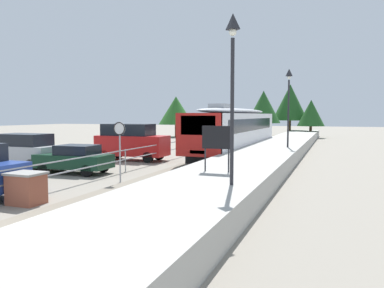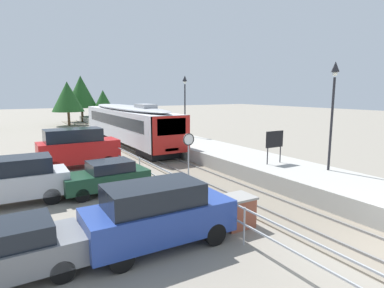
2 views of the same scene
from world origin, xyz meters
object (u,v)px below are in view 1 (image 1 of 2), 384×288
(speed_limit_sign, at_px, (119,137))
(parked_suv_silver, at_px, (23,151))
(platform_notice_board, at_px, (217,139))
(parked_hatchback_dark_green, at_px, (75,159))
(platform_lamp_near_end, at_px, (233,67))
(commuter_train, at_px, (236,127))
(brick_utility_cabinet, at_px, (26,188))
(parked_van_red, at_px, (131,142))
(platform_lamp_mid_platform, at_px, (289,93))

(speed_limit_sign, relative_size, parked_suv_silver, 0.61)
(platform_notice_board, height_order, parked_hatchback_dark_green, platform_notice_board)
(platform_lamp_near_end, height_order, speed_limit_sign, platform_lamp_near_end)
(parked_hatchback_dark_green, bearing_deg, platform_lamp_near_end, -25.96)
(commuter_train, xyz_separation_m, speed_limit_sign, (-1.83, -14.41, -0.02))
(speed_limit_sign, relative_size, brick_utility_cabinet, 2.32)
(commuter_train, distance_m, parked_van_red, 8.86)
(platform_lamp_near_end, bearing_deg, parked_hatchback_dark_green, 154.04)
(commuter_train, bearing_deg, brick_utility_cabinet, -97.75)
(platform_lamp_near_end, distance_m, parked_suv_silver, 15.26)
(parked_suv_silver, height_order, parked_van_red, parked_van_red)
(platform_lamp_near_end, xyz_separation_m, platform_lamp_mid_platform, (0.00, 14.90, 0.00))
(platform_lamp_mid_platform, bearing_deg, brick_utility_cabinet, -113.15)
(commuter_train, distance_m, platform_lamp_mid_platform, 5.80)
(commuter_train, bearing_deg, speed_limit_sign, -97.25)
(parked_hatchback_dark_green, distance_m, parked_suv_silver, 3.99)
(parked_hatchback_dark_green, xyz_separation_m, parked_suv_silver, (-3.96, 0.40, 0.27))
(commuter_train, distance_m, platform_lamp_near_end, 18.47)
(parked_hatchback_dark_green, bearing_deg, brick_utility_cabinet, -65.09)
(parked_suv_silver, relative_size, parked_van_red, 0.94)
(platform_lamp_near_end, distance_m, parked_van_red, 15.29)
(platform_lamp_near_end, distance_m, platform_notice_board, 3.73)
(commuter_train, distance_m, parked_hatchback_dark_green, 14.15)
(platform_lamp_near_end, relative_size, platform_lamp_mid_platform, 1.00)
(parked_hatchback_dark_green, height_order, parked_van_red, parked_van_red)
(platform_lamp_mid_platform, bearing_deg, parked_van_red, -158.93)
(platform_lamp_mid_platform, xyz_separation_m, parked_van_red, (-10.06, -3.87, -3.33))
(platform_lamp_near_end, relative_size, parked_van_red, 1.08)
(platform_lamp_near_end, xyz_separation_m, speed_limit_sign, (-6.21, 3.37, -2.50))
(brick_utility_cabinet, bearing_deg, parked_hatchback_dark_green, 114.91)
(parked_suv_silver, bearing_deg, parked_van_red, 56.55)
(speed_limit_sign, bearing_deg, parked_hatchback_dark_green, 158.47)
(speed_limit_sign, bearing_deg, parked_van_red, 116.66)
(speed_limit_sign, relative_size, parked_van_red, 0.57)
(platform_notice_board, distance_m, parked_suv_silver, 12.95)
(brick_utility_cabinet, bearing_deg, platform_lamp_mid_platform, 66.85)
(platform_lamp_near_end, distance_m, parked_hatchback_dark_green, 11.68)
(platform_notice_board, height_order, brick_utility_cabinet, platform_notice_board)
(platform_notice_board, xyz_separation_m, parked_van_red, (-8.78, 8.50, -0.89))
(parked_suv_silver, distance_m, parked_van_red, 6.95)
(platform_lamp_near_end, bearing_deg, parked_suv_silver, 159.38)
(parked_van_red, bearing_deg, platform_notice_board, -44.07)
(platform_notice_board, bearing_deg, commuter_train, 101.50)
(commuter_train, height_order, platform_lamp_near_end, platform_lamp_near_end)
(parked_van_red, bearing_deg, commuter_train, 49.93)
(parked_suv_silver, bearing_deg, platform_lamp_near_end, -20.62)
(commuter_train, height_order, parked_hatchback_dark_green, commuter_train)
(commuter_train, bearing_deg, parked_suv_silver, -127.15)
(brick_utility_cabinet, xyz_separation_m, parked_van_red, (-3.06, 12.49, 0.72))
(platform_lamp_mid_platform, relative_size, brick_utility_cabinet, 4.42)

